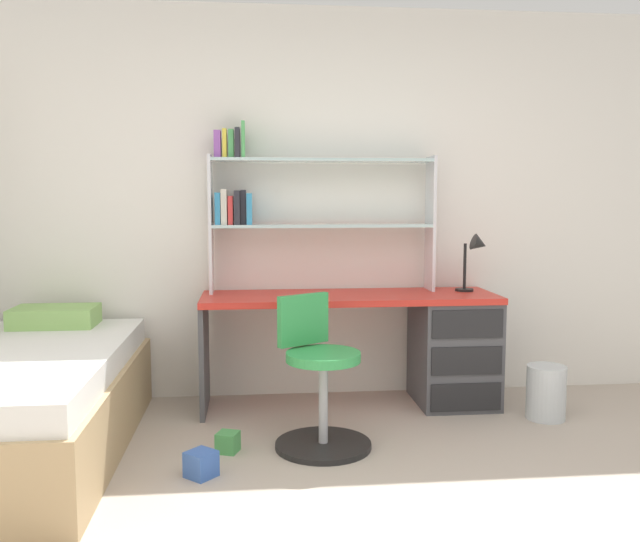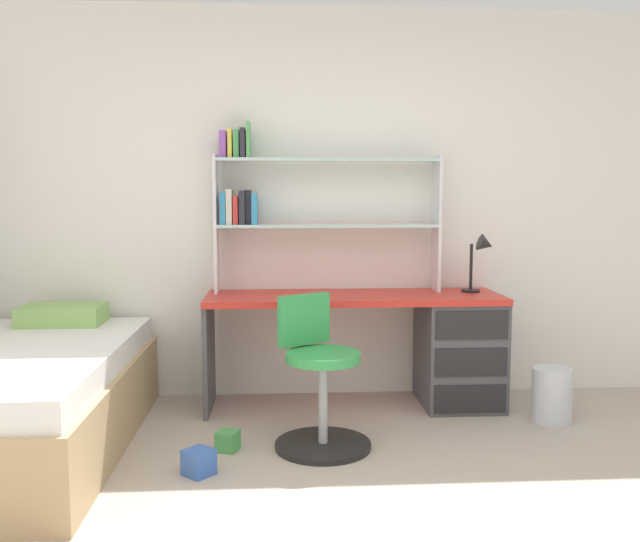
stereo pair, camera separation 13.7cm
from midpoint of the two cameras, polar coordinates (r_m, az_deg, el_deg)
The scene contains 9 objects.
room_shell at distance 3.46m, azimuth -14.42°, elevation 5.30°, with size 5.79×5.63×2.60m.
desk at distance 4.44m, azimuth 10.21°, elevation -6.02°, with size 1.88×0.57×0.73m.
bookshelf_hutch at distance 4.38m, azimuth -1.19°, elevation 6.26°, with size 1.47×0.22×1.10m.
desk_lamp at distance 4.49m, azimuth 14.47°, elevation 1.43°, with size 0.20×0.16×0.38m.
swivel_chair at distance 3.67m, azimuth 1.06°, elevation -9.85°, with size 0.52×0.52×0.82m.
bed_platform at distance 3.92m, azimuth -23.02°, elevation -10.06°, with size 1.07×1.94×0.67m.
waste_bin at distance 4.35m, azimuth 19.96°, elevation -9.87°, with size 0.24×0.24×0.33m, color silver.
toy_block_blue_1 at distance 3.43m, azimuth -9.10°, elevation -15.76°, with size 0.13×0.13×0.13m, color #3860B7.
toy_block_green_2 at distance 3.71m, azimuth -6.77°, elevation -14.14°, with size 0.11×0.11×0.11m, color #479E51.
Camera 2 is at (-0.48, -2.21, 1.34)m, focal length 37.68 mm.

